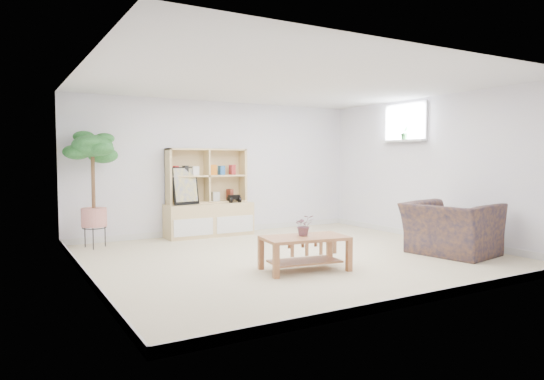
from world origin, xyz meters
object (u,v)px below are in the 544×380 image
storage_unit (209,192)px  armchair (451,225)px  coffee_table (305,253)px  floor_tree (93,189)px

storage_unit → armchair: storage_unit is taller
storage_unit → coffee_table: 3.09m
floor_tree → armchair: 5.31m
coffee_table → floor_tree: (-1.96, 2.85, 0.69)m
storage_unit → coffee_table: size_ratio=1.51×
coffee_table → armchair: bearing=2.5°
storage_unit → armchair: (2.34, -3.27, -0.35)m
coffee_table → storage_unit: bearing=97.9°
coffee_table → floor_tree: 3.53m
armchair → floor_tree: bearing=44.0°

